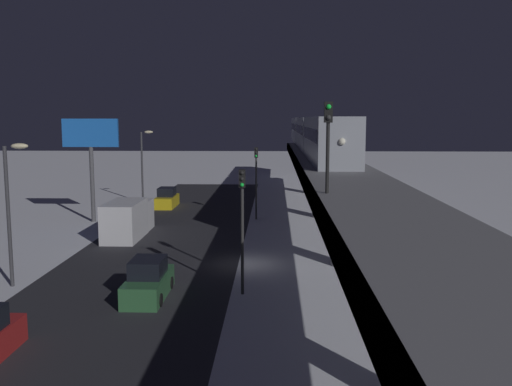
# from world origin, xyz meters

# --- Properties ---
(ground_plane) EXTENTS (240.00, 240.00, 0.00)m
(ground_plane) POSITION_xyz_m (0.00, 0.00, 0.00)
(ground_plane) COLOR white
(avenue_asphalt) EXTENTS (11.00, 83.97, 0.01)m
(avenue_asphalt) POSITION_xyz_m (5.76, 0.00, 0.00)
(avenue_asphalt) COLOR #28282D
(avenue_asphalt) RESTS_ON ground_plane
(elevated_railway) EXTENTS (5.00, 83.97, 5.64)m
(elevated_railway) POSITION_xyz_m (-6.01, 0.00, 4.90)
(elevated_railway) COLOR slate
(elevated_railway) RESTS_ON ground_plane
(subway_train) EXTENTS (2.94, 55.47, 3.40)m
(subway_train) POSITION_xyz_m (-6.10, -28.73, 7.42)
(subway_train) COLOR #999EA8
(subway_train) RESTS_ON elevated_railway
(rail_signal) EXTENTS (0.36, 0.41, 4.00)m
(rail_signal) POSITION_xyz_m (-4.28, 9.06, 8.36)
(rail_signal) COLOR black
(rail_signal) RESTS_ON elevated_railway
(sedan_green) EXTENTS (1.91, 4.59, 1.97)m
(sedan_green) POSITION_xyz_m (4.36, 6.56, 0.79)
(sedan_green) COLOR #2D6038
(sedan_green) RESTS_ON ground_plane
(sedan_yellow) EXTENTS (1.80, 4.48, 1.97)m
(sedan_yellow) POSITION_xyz_m (8.96, -22.28, 0.80)
(sedan_yellow) COLOR gold
(sedan_yellow) RESTS_ON ground_plane
(box_truck) EXTENTS (2.40, 7.40, 2.80)m
(box_truck) POSITION_xyz_m (9.16, -7.97, 1.35)
(box_truck) COLOR silver
(box_truck) RESTS_ON ground_plane
(traffic_light_near) EXTENTS (0.32, 0.44, 6.40)m
(traffic_light_near) POSITION_xyz_m (-0.34, 5.95, 4.20)
(traffic_light_near) COLOR #2D2D2D
(traffic_light_near) RESTS_ON ground_plane
(traffic_light_mid) EXTENTS (0.32, 0.44, 6.40)m
(traffic_light_mid) POSITION_xyz_m (-0.34, -15.52, 4.20)
(traffic_light_mid) COLOR #2D2D2D
(traffic_light_mid) RESTS_ON ground_plane
(commercial_billboard) EXTENTS (4.80, 0.36, 8.90)m
(commercial_billboard) POSITION_xyz_m (13.77, -13.89, 6.83)
(commercial_billboard) COLOR #4C4C51
(commercial_billboard) RESTS_ON ground_plane
(street_lamp_near) EXTENTS (1.35, 0.44, 7.65)m
(street_lamp_near) POSITION_xyz_m (11.83, 5.00, 4.81)
(street_lamp_near) COLOR #38383D
(street_lamp_near) RESTS_ON ground_plane
(street_lamp_far) EXTENTS (1.35, 0.44, 7.65)m
(street_lamp_far) POSITION_xyz_m (11.83, -25.00, 4.81)
(street_lamp_far) COLOR #38383D
(street_lamp_far) RESTS_ON ground_plane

